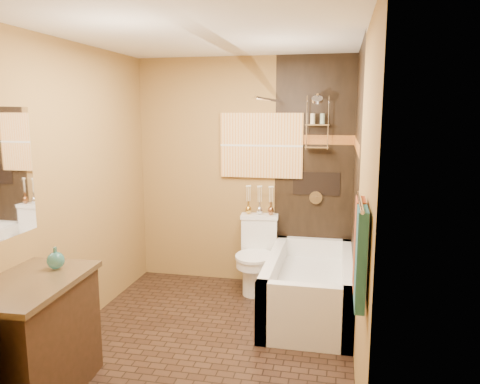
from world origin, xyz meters
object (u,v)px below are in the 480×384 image
(sunset_painting, at_px, (261,146))
(toilet, at_px, (256,254))
(bathtub, at_px, (310,291))
(vanity, at_px, (32,340))

(sunset_painting, xyz_separation_m, toilet, (0.00, -0.27, -1.14))
(sunset_painting, distance_m, bathtub, 1.63)
(sunset_painting, height_order, bathtub, sunset_painting)
(sunset_painting, bearing_deg, bathtub, -50.39)
(bathtub, height_order, vanity, vanity)
(sunset_painting, distance_m, toilet, 1.17)
(toilet, bearing_deg, sunset_painting, 84.01)
(sunset_painting, xyz_separation_m, bathtub, (0.60, -0.73, -1.33))
(sunset_painting, distance_m, vanity, 2.94)
(toilet, distance_m, vanity, 2.48)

